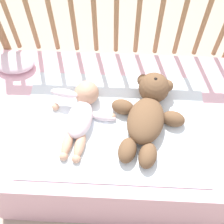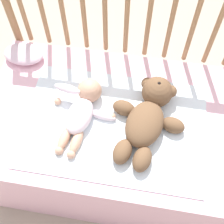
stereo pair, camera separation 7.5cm
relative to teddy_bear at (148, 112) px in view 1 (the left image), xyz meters
The scene contains 7 objects.
ground_plane 0.61m from the teddy_bear, behind, with size 12.00×12.00×0.00m, color tan.
crib_mattress 0.35m from the teddy_bear, behind, with size 1.12×0.70×0.53m.
crib_rail 0.41m from the teddy_bear, 111.53° to the left, with size 1.12×0.04×0.95m.
blanket 0.15m from the teddy_bear, 163.56° to the right, with size 0.77×0.52×0.01m.
teddy_bear is the anchor object (origin of this frame).
baby 0.28m from the teddy_bear, behind, with size 0.29×0.36×0.10m.
small_pillow 0.67m from the teddy_bear, 157.88° to the left, with size 0.19×0.13×0.06m.
Camera 1 is at (0.03, -0.65, 1.71)m, focal length 50.00 mm.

